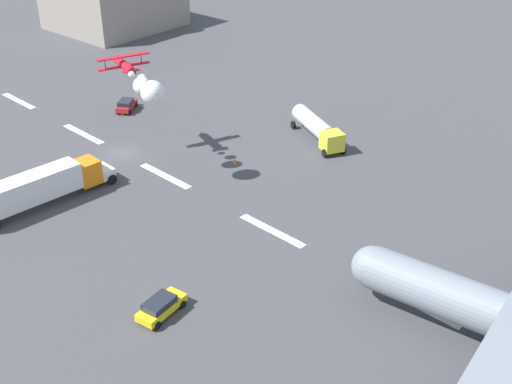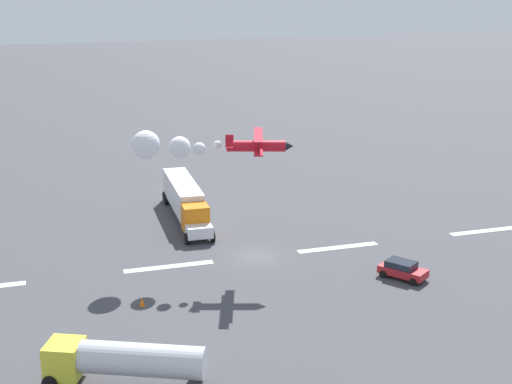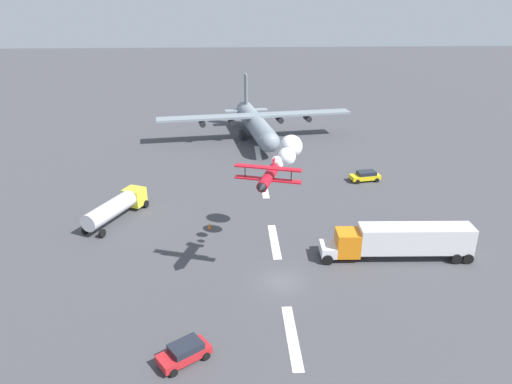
{
  "view_description": "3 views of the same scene",
  "coord_description": "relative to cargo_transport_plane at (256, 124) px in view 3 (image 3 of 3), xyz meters",
  "views": [
    {
      "loc": [
        59.62,
        -39.5,
        34.82
      ],
      "look_at": [
        22.15,
        0.0,
        3.48
      ],
      "focal_mm": 45.72,
      "sensor_mm": 36.0,
      "label": 1
    },
    {
      "loc": [
        19.5,
        62.44,
        25.34
      ],
      "look_at": [
        0.45,
        1.39,
        6.61
      ],
      "focal_mm": 53.62,
      "sensor_mm": 36.0,
      "label": 2
    },
    {
      "loc": [
        -38.95,
        4.61,
        25.83
      ],
      "look_at": [
        13.08,
        1.81,
        4.0
      ],
      "focal_mm": 33.22,
      "sensor_mm": 36.0,
      "label": 3
    }
  ],
  "objects": [
    {
      "name": "runway_stripe_6",
      "position": [
        -7.63,
        0.14,
        -3.21
      ],
      "size": [
        8.0,
        0.9,
        0.01
      ],
      "primitive_type": "cube",
      "color": "white",
      "rests_on": "ground"
    },
    {
      "name": "stunt_biplane_red",
      "position": [
        -41.57,
        -0.63,
        7.5
      ],
      "size": [
        13.4,
        7.41,
        2.45
      ],
      "color": "red"
    },
    {
      "name": "ground_plane",
      "position": [
        -48.11,
        0.14,
        -3.22
      ],
      "size": [
        440.0,
        440.0,
        0.0
      ],
      "primitive_type": "plane",
      "color": "#424247",
      "rests_on": "ground"
    },
    {
      "name": "traffic_cone_near",
      "position": [
        -57.69,
        7.3,
        -2.84
      ],
      "size": [
        0.44,
        0.44,
        0.75
      ],
      "primitive_type": "cone",
      "color": "orange",
      "rests_on": "ground"
    },
    {
      "name": "runway_stripe_3",
      "position": [
        -56.21,
        0.14,
        -3.21
      ],
      "size": [
        8.0,
        0.9,
        0.01
      ],
      "primitive_type": "cube",
      "color": "white",
      "rests_on": "ground"
    },
    {
      "name": "airport_staff_sedan",
      "position": [
        -58.48,
        8.64,
        -2.41
      ],
      "size": [
        3.77,
        4.32,
        1.52
      ],
      "color": "#B21E23",
      "rests_on": "ground"
    },
    {
      "name": "followme_car_yellow",
      "position": [
        -22.04,
        -15.1,
        -2.41
      ],
      "size": [
        2.61,
        4.63,
        1.52
      ],
      "color": "yellow",
      "rests_on": "ground"
    },
    {
      "name": "traffic_cone_far",
      "position": [
        -36.43,
        7.59,
        -2.84
      ],
      "size": [
        0.44,
        0.44,
        0.75
      ],
      "primitive_type": "cone",
      "color": "orange",
      "rests_on": "ground"
    },
    {
      "name": "fuel_tanker_truck",
      "position": [
        -33.45,
        19.05,
        -1.47
      ],
      "size": [
        10.24,
        6.56,
        2.9
      ],
      "color": "yellow",
      "rests_on": "ground"
    },
    {
      "name": "runway_stripe_4",
      "position": [
        -40.01,
        0.14,
        -3.21
      ],
      "size": [
        8.0,
        0.9,
        0.01
      ],
      "primitive_type": "cube",
      "color": "white",
      "rests_on": "ground"
    },
    {
      "name": "semi_truck_orange",
      "position": [
        -44.35,
        -12.78,
        -1.08
      ],
      "size": [
        3.48,
        15.83,
        3.7
      ],
      "color": "silver",
      "rests_on": "ground"
    },
    {
      "name": "runway_stripe_5",
      "position": [
        -23.82,
        0.14,
        -3.21
      ],
      "size": [
        8.0,
        0.9,
        0.01
      ],
      "primitive_type": "cube",
      "color": "white",
      "rests_on": "ground"
    },
    {
      "name": "cargo_transport_plane",
      "position": [
        0.0,
        0.0,
        0.0
      ],
      "size": [
        26.23,
        37.01,
        10.82
      ],
      "color": "gray",
      "rests_on": "ground"
    }
  ]
}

